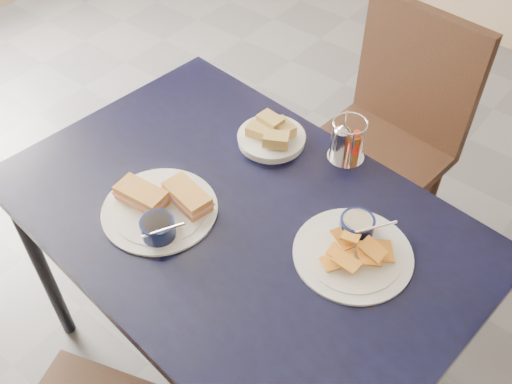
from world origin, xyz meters
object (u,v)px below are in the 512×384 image
Objects in this scene: plantain_plate at (354,245)px; bread_basket at (272,136)px; sandwich_plate at (161,207)px; dining_table at (239,228)px; condiment_caddy at (346,142)px; chair_far at (389,125)px.

bread_basket is (-0.42, 0.20, 0.01)m from plantain_plate.
sandwich_plate is 0.42m from bread_basket.
bread_basket is (-0.11, 0.29, 0.09)m from dining_table.
plantain_plate is 2.25× the size of condiment_caddy.
sandwich_plate is 1.58× the size of bread_basket.
plantain_plate is (0.47, 0.22, -0.01)m from sandwich_plate.
plantain_plate is at bearing -25.24° from bread_basket.
condiment_caddy is (0.10, 0.37, 0.12)m from dining_table.
condiment_caddy is (0.05, -0.43, 0.24)m from chair_far.
bread_basket is at bearing 82.61° from sandwich_plate.
dining_table is at bearing -93.36° from chair_far.
chair_far reaches higher than sandwich_plate.
chair_far is 0.50m from condiment_caddy.
bread_basket is at bearing -106.87° from chair_far.
condiment_caddy reaches higher than dining_table.
chair_far is at bearing 110.39° from plantain_plate.
chair_far reaches higher than plantain_plate.
sandwich_plate is 1.06× the size of plantain_plate.
chair_far is 7.24× the size of condiment_caddy.
bread_basket reaches higher than dining_table.
chair_far is at bearing 86.64° from dining_table.
dining_table is at bearing -163.81° from plantain_plate.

